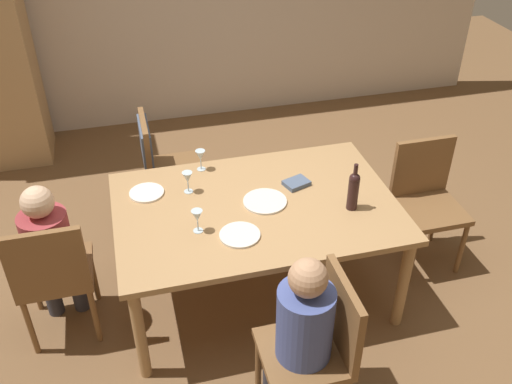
% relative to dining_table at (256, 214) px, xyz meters
% --- Properties ---
extents(ground_plane, '(10.00, 10.00, 0.00)m').
position_rel_dining_table_xyz_m(ground_plane, '(0.00, 0.00, -0.66)').
color(ground_plane, brown).
extents(dining_table, '(1.78, 1.19, 0.73)m').
position_rel_dining_table_xyz_m(dining_table, '(0.00, 0.00, 0.00)').
color(dining_table, '#A87F51').
rests_on(dining_table, ground_plane).
extents(chair_near, '(0.44, 0.44, 0.92)m').
position_rel_dining_table_xyz_m(chair_near, '(0.09, -0.98, -0.13)').
color(chair_near, brown).
rests_on(chair_near, ground_plane).
extents(chair_left_end, '(0.44, 0.44, 0.92)m').
position_rel_dining_table_xyz_m(chair_left_end, '(-1.27, -0.09, -0.13)').
color(chair_left_end, brown).
rests_on(chair_left_end, ground_plane).
extents(chair_right_end, '(0.44, 0.44, 0.92)m').
position_rel_dining_table_xyz_m(chair_right_end, '(1.27, 0.09, -0.13)').
color(chair_right_end, brown).
rests_on(chair_right_end, ground_plane).
extents(chair_far_left, '(0.46, 0.44, 0.92)m').
position_rel_dining_table_xyz_m(chair_far_left, '(-0.52, 0.98, -0.07)').
color(chair_far_left, brown).
rests_on(chair_far_left, ground_plane).
extents(person_woman_host, '(0.33, 0.29, 1.10)m').
position_rel_dining_table_xyz_m(person_woman_host, '(-0.03, -0.98, -0.03)').
color(person_woman_host, '#33333D').
rests_on(person_woman_host, ground_plane).
extents(person_man_bearded, '(0.28, 0.32, 1.08)m').
position_rel_dining_table_xyz_m(person_man_bearded, '(-1.27, 0.03, -0.03)').
color(person_man_bearded, '#33333D').
rests_on(person_man_bearded, ground_plane).
extents(wine_bottle_tall_green, '(0.07, 0.07, 0.32)m').
position_rel_dining_table_xyz_m(wine_bottle_tall_green, '(0.57, -0.18, 0.21)').
color(wine_bottle_tall_green, black).
rests_on(wine_bottle_tall_green, dining_table).
extents(wine_glass_near_left, '(0.07, 0.07, 0.15)m').
position_rel_dining_table_xyz_m(wine_glass_near_left, '(-0.26, 0.50, 0.18)').
color(wine_glass_near_left, silver).
rests_on(wine_glass_near_left, dining_table).
extents(wine_glass_centre, '(0.07, 0.07, 0.15)m').
position_rel_dining_table_xyz_m(wine_glass_centre, '(-0.40, -0.17, 0.18)').
color(wine_glass_centre, silver).
rests_on(wine_glass_centre, dining_table).
extents(wine_glass_near_right, '(0.07, 0.07, 0.15)m').
position_rel_dining_table_xyz_m(wine_glass_near_right, '(-0.39, 0.25, 0.18)').
color(wine_glass_near_right, silver).
rests_on(wine_glass_near_right, dining_table).
extents(dinner_plate_host, '(0.28, 0.28, 0.01)m').
position_rel_dining_table_xyz_m(dinner_plate_host, '(0.06, 0.01, 0.08)').
color(dinner_plate_host, silver).
rests_on(dinner_plate_host, dining_table).
extents(dinner_plate_guest_left, '(0.24, 0.24, 0.01)m').
position_rel_dining_table_xyz_m(dinner_plate_guest_left, '(-0.17, -0.27, 0.08)').
color(dinner_plate_guest_left, silver).
rests_on(dinner_plate_guest_left, dining_table).
extents(dinner_plate_guest_right, '(0.22, 0.22, 0.01)m').
position_rel_dining_table_xyz_m(dinner_plate_guest_right, '(-0.66, 0.30, 0.08)').
color(dinner_plate_guest_right, white).
rests_on(dinner_plate_guest_right, dining_table).
extents(folded_napkin, '(0.19, 0.17, 0.03)m').
position_rel_dining_table_xyz_m(folded_napkin, '(0.32, 0.15, 0.09)').
color(folded_napkin, '#4C5B75').
rests_on(folded_napkin, dining_table).
extents(handbag, '(0.17, 0.30, 0.22)m').
position_rel_dining_table_xyz_m(handbag, '(-0.05, 0.98, -0.55)').
color(handbag, brown).
rests_on(handbag, ground_plane).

